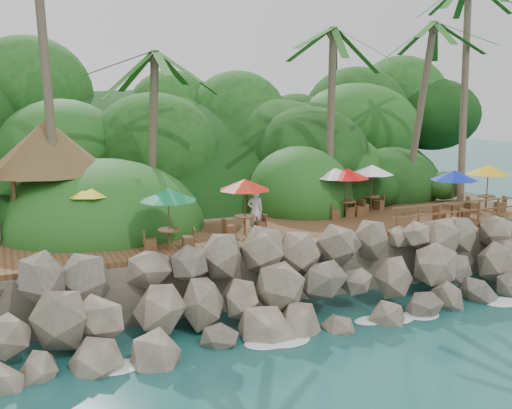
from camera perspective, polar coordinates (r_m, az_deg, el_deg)
name	(u,v)px	position (r m, az deg, el deg)	size (l,w,h in m)	color
ground	(328,336)	(20.15, 6.99, -12.46)	(140.00, 140.00, 0.00)	#19514F
land_base	(186,216)	(34.00, -6.74, -1.07)	(32.00, 25.20, 2.10)	gray
jungle_hill	(155,211)	(41.31, -9.74, -0.57)	(44.80, 28.00, 15.40)	#143811
seawall	(301,285)	(21.38, 4.32, -7.75)	(29.00, 4.00, 2.30)	gray
terrace	(256,233)	(24.57, 0.00, -2.75)	(26.00, 5.00, 0.20)	brown
jungle_foliage	(192,237)	(33.30, -6.20, -3.16)	(44.00, 16.00, 12.00)	#143811
foam_line	(324,332)	(20.38, 6.56, -12.09)	(25.20, 0.80, 0.06)	white
palapa	(47,146)	(25.51, -19.50, 5.31)	(4.97, 4.97, 4.60)	brown
dining_clusters	(290,184)	(24.75, 3.32, 1.99)	(25.69, 5.21, 2.26)	brown
railing	(460,210)	(27.18, 19.06, -0.52)	(7.20, 0.10, 1.00)	brown
waiter	(255,211)	(24.09, -0.08, -0.60)	(0.65, 0.43, 1.79)	silver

